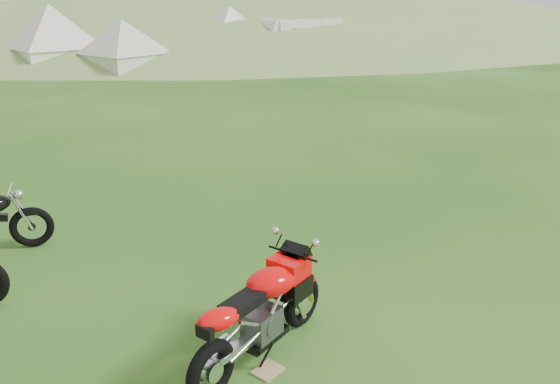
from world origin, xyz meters
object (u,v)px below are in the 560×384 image
tent_mid (124,45)px  sport_motorcycle (260,307)px  tent_right (230,33)px  caravan (301,40)px  tent_left (53,38)px  plywood_board (268,370)px

tent_mid → sport_motorcycle: bearing=-122.9°
tent_right → caravan: size_ratio=0.70×
tent_left → tent_mid: tent_left is taller
plywood_board → tent_left: (2.58, 23.46, 1.37)m
tent_mid → plywood_board: bearing=-122.9°
tent_left → tent_right: bearing=-14.6°
plywood_board → tent_mid: 21.22m
sport_motorcycle → tent_left: 23.39m
tent_left → plywood_board: bearing=-105.8°
plywood_board → sport_motorcycle: bearing=75.4°
sport_motorcycle → tent_mid: tent_mid is taller
sport_motorcycle → tent_right: size_ratio=0.59×
sport_motorcycle → tent_right: bearing=41.5°
tent_mid → tent_right: bearing=-0.7°
tent_mid → tent_right: size_ratio=0.90×
tent_mid → caravan: tent_mid is taller
sport_motorcycle → caravan: 24.91m
sport_motorcycle → tent_left: tent_left is taller
plywood_board → caravan: bearing=55.6°
tent_right → plywood_board: bearing=-118.1°
sport_motorcycle → plywood_board: size_ratio=7.07×
caravan → tent_mid: bearing=-178.4°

